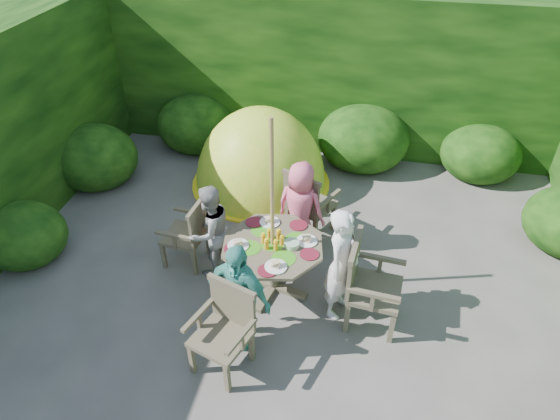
% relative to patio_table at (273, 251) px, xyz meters
% --- Properties ---
extents(ground, '(60.00, 60.00, 0.00)m').
position_rel_patio_table_xyz_m(ground, '(0.19, -0.25, -0.57)').
color(ground, '#4D4A45').
rests_on(ground, ground).
extents(hedge_enclosure, '(9.00, 9.00, 2.50)m').
position_rel_patio_table_xyz_m(hedge_enclosure, '(0.19, 1.08, 0.68)').
color(hedge_enclosure, black).
rests_on(hedge_enclosure, ground).
extents(patio_table, '(1.40, 1.40, 0.81)m').
position_rel_patio_table_xyz_m(patio_table, '(0.00, 0.00, 0.00)').
color(patio_table, '#423C2B').
rests_on(patio_table, ground).
extents(parasol_pole, '(0.05, 0.05, 2.20)m').
position_rel_patio_table_xyz_m(parasol_pole, '(-0.00, -0.00, 0.53)').
color(parasol_pole, olive).
rests_on(parasol_pole, ground).
extents(garden_chair_right, '(0.59, 0.65, 1.01)m').
position_rel_patio_table_xyz_m(garden_chair_right, '(1.06, -0.25, -0.04)').
color(garden_chair_right, '#423C2B').
rests_on(garden_chair_right, ground).
extents(garden_chair_left, '(0.52, 0.57, 0.88)m').
position_rel_patio_table_xyz_m(garden_chair_left, '(-1.08, 0.25, -0.10)').
color(garden_chair_left, '#423C2B').
rests_on(garden_chair_left, ground).
extents(garden_chair_back, '(0.73, 0.70, 0.95)m').
position_rel_patio_table_xyz_m(garden_chair_back, '(0.22, 1.08, -0.07)').
color(garden_chair_back, '#423C2B').
rests_on(garden_chair_back, ground).
extents(garden_chair_front, '(0.67, 0.63, 0.91)m').
position_rel_patio_table_xyz_m(garden_chair_front, '(-0.24, -1.08, -0.09)').
color(garden_chair_front, '#423C2B').
rests_on(garden_chair_front, ground).
extents(child_right, '(0.47, 0.57, 1.35)m').
position_rel_patio_table_xyz_m(child_right, '(0.78, -0.18, 0.10)').
color(child_right, silver).
rests_on(child_right, ground).
extents(child_left, '(0.68, 0.72, 1.18)m').
position_rel_patio_table_xyz_m(child_left, '(-0.78, 0.18, 0.02)').
color(child_left, gray).
rests_on(child_left, ground).
extents(child_back, '(0.69, 0.53, 1.25)m').
position_rel_patio_table_xyz_m(child_back, '(0.17, 0.78, 0.05)').
color(child_back, '#DD5B78').
rests_on(child_back, ground).
extents(child_front, '(0.81, 0.56, 1.27)m').
position_rel_patio_table_xyz_m(child_front, '(-0.18, -0.78, 0.06)').
color(child_front, teal).
rests_on(child_front, ground).
extents(dome_tent, '(2.10, 2.10, 2.40)m').
position_rel_patio_table_xyz_m(dome_tent, '(-0.66, 2.14, -0.57)').
color(dome_tent, '#A0D629').
rests_on(dome_tent, ground).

